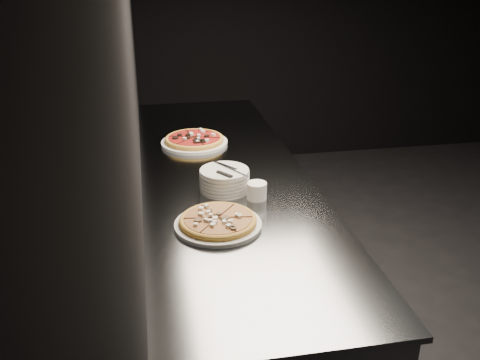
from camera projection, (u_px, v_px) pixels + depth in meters
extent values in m
cube|color=black|center=(133.00, 70.00, 2.19)|extent=(0.02, 5.00, 2.80)
cube|color=black|center=(411.00, 3.00, 4.86)|extent=(5.00, 0.02, 2.80)
cube|color=slate|center=(224.00, 260.00, 2.63)|extent=(0.70, 2.40, 0.90)
cube|color=slate|center=(223.00, 174.00, 2.44)|extent=(0.74, 2.44, 0.02)
cylinder|color=silver|center=(218.00, 225.00, 1.96)|extent=(0.32, 0.32, 0.02)
cylinder|color=gold|center=(218.00, 221.00, 1.95)|extent=(0.32, 0.32, 0.01)
torus|color=gold|center=(218.00, 220.00, 1.95)|extent=(0.32, 0.32, 0.02)
cylinder|color=#D59147|center=(218.00, 219.00, 1.95)|extent=(0.28, 0.28, 0.01)
cylinder|color=silver|center=(194.00, 143.00, 2.78)|extent=(0.34, 0.34, 0.02)
cylinder|color=gold|center=(194.00, 140.00, 2.78)|extent=(0.37, 0.37, 0.01)
torus|color=gold|center=(194.00, 139.00, 2.77)|extent=(0.38, 0.38, 0.02)
cylinder|color=maroon|center=(194.00, 138.00, 2.77)|extent=(0.33, 0.33, 0.01)
cylinder|color=silver|center=(225.00, 188.00, 2.25)|extent=(0.21, 0.21, 0.02)
cylinder|color=silver|center=(225.00, 185.00, 2.25)|extent=(0.21, 0.21, 0.02)
cylinder|color=silver|center=(225.00, 182.00, 2.24)|extent=(0.21, 0.21, 0.02)
cylinder|color=silver|center=(224.00, 178.00, 2.24)|extent=(0.21, 0.21, 0.02)
cylinder|color=silver|center=(224.00, 175.00, 2.23)|extent=(0.21, 0.21, 0.02)
cylinder|color=silver|center=(224.00, 171.00, 2.22)|extent=(0.21, 0.21, 0.02)
cube|color=silver|center=(225.00, 166.00, 2.26)|extent=(0.09, 0.12, 0.00)
cube|color=black|center=(225.00, 174.00, 2.17)|extent=(0.06, 0.07, 0.01)
cube|color=silver|center=(232.00, 170.00, 2.22)|extent=(0.08, 0.20, 0.00)
cylinder|color=white|center=(257.00, 191.00, 2.16)|extent=(0.08, 0.08, 0.07)
cylinder|color=black|center=(257.00, 185.00, 2.15)|extent=(0.06, 0.06, 0.01)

